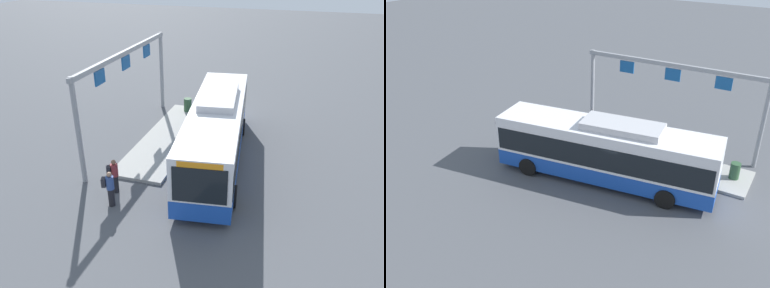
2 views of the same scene
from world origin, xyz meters
TOP-DOWN VIEW (x-y plane):
  - ground_plane at (0.00, 0.00)m, footprint 120.00×120.00m
  - platform_curb at (-1.84, -3.27)m, footprint 10.00×2.80m
  - bus_main at (-0.01, -0.00)m, footprint 11.71×3.97m
  - person_boarding at (5.23, -3.37)m, footprint 0.45×0.59m
  - person_waiting_near at (4.23, -3.69)m, footprint 0.53×0.61m
  - platform_sign_gantry at (-1.36, -5.50)m, footprint 10.83×0.24m
  - trash_bin at (-5.94, -3.43)m, footprint 0.52×0.52m

SIDE VIEW (x-z plane):
  - ground_plane at x=0.00m, z-range 0.00..0.00m
  - platform_curb at x=-1.84m, z-range 0.00..0.16m
  - trash_bin at x=-5.94m, z-range 0.16..1.06m
  - person_boarding at x=5.23m, z-range 0.06..1.73m
  - person_waiting_near at x=4.23m, z-range 0.06..1.73m
  - bus_main at x=-0.01m, z-range 0.08..3.54m
  - platform_sign_gantry at x=-1.36m, z-range 1.23..6.43m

